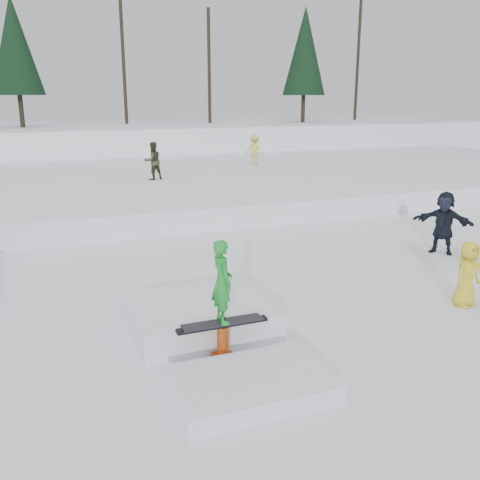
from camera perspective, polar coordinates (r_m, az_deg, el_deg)
name	(u,v)px	position (r m, az deg, el deg)	size (l,w,h in m)	color
ground	(253,319)	(10.92, 1.45, -8.40)	(120.00, 120.00, 0.00)	white
snow_berm	(86,142)	(39.53, -16.10, 9.97)	(60.00, 14.00, 2.40)	white
snow_midrise	(120,183)	(25.82, -12.67, 5.95)	(50.00, 18.00, 0.80)	white
treeline	(175,49)	(38.95, -6.91, 19.58)	(40.24, 4.22, 10.50)	black
walker_olive	(153,161)	(23.81, -9.28, 8.32)	(0.79, 0.62, 1.63)	#2E2D1B
walker_ygreen	(255,150)	(28.53, 1.58, 9.58)	(1.03, 0.59, 1.60)	gold
spectator_yellow	(467,274)	(12.33, 23.06, -3.32)	(0.70, 0.45, 1.43)	gold
spectator_dark	(444,223)	(16.18, 20.89, 1.74)	(1.65, 0.53, 1.78)	black
jib_rail_feature	(212,329)	(9.75, -3.03, -9.48)	(2.60, 4.40, 2.11)	white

